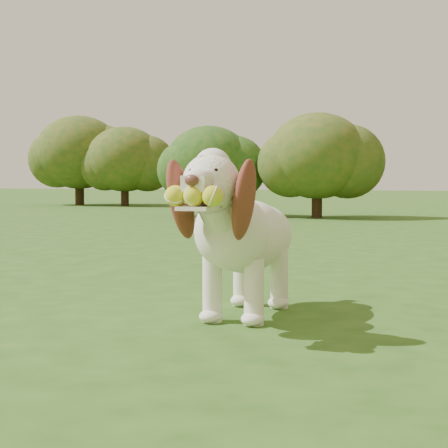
% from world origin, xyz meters
% --- Properties ---
extents(ground, '(80.00, 80.00, 0.00)m').
position_xyz_m(ground, '(0.00, 0.00, 0.00)').
color(ground, '#274D16').
rests_on(ground, ground).
extents(dog, '(0.39, 1.07, 0.70)m').
position_xyz_m(dog, '(0.02, -0.17, 0.37)').
color(dog, white).
rests_on(dog, ground).
extents(shrub_a, '(1.44, 1.44, 1.49)m').
position_xyz_m(shrub_a, '(-3.66, 7.47, 0.87)').
color(shrub_a, '#382314').
rests_on(shrub_a, ground).
extents(shrub_e, '(1.78, 1.78, 1.84)m').
position_xyz_m(shrub_e, '(-7.40, 10.92, 1.08)').
color(shrub_e, '#382314').
rests_on(shrub_e, ground).
extents(shrub_g, '(2.08, 2.08, 2.16)m').
position_xyz_m(shrub_g, '(-8.75, 11.04, 1.27)').
color(shrub_g, '#382314').
rests_on(shrub_g, ground).
extents(shrub_b, '(1.59, 1.59, 1.65)m').
position_xyz_m(shrub_b, '(-1.87, 7.68, 0.97)').
color(shrub_b, '#382314').
rests_on(shrub_b, ground).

